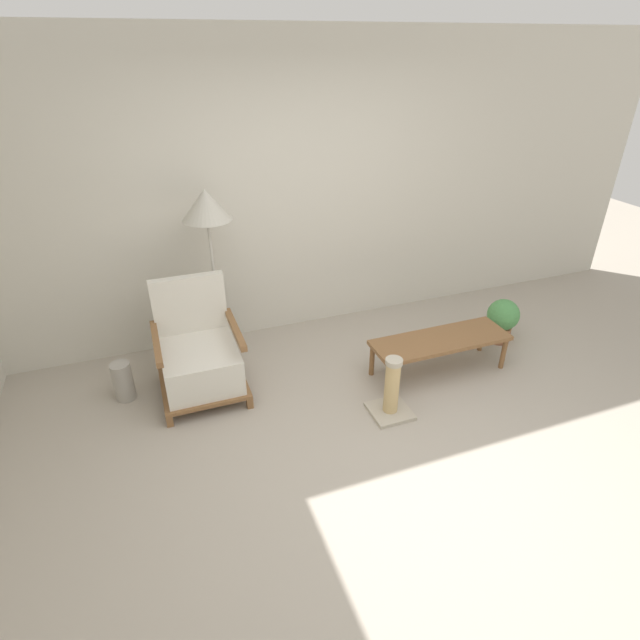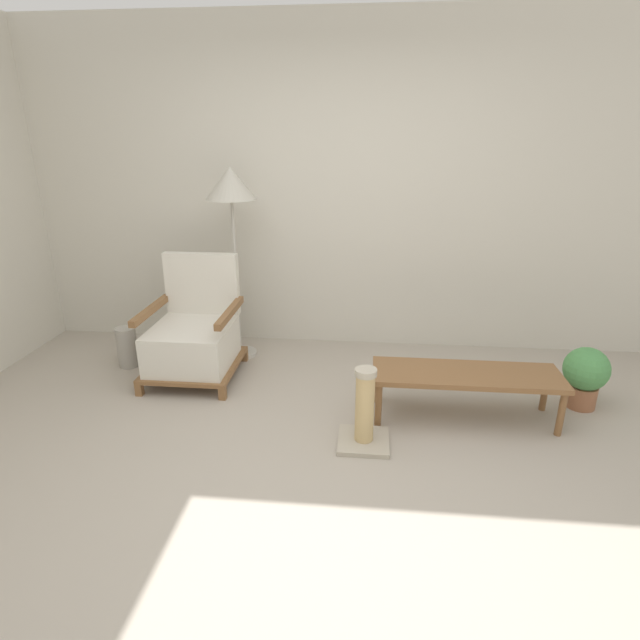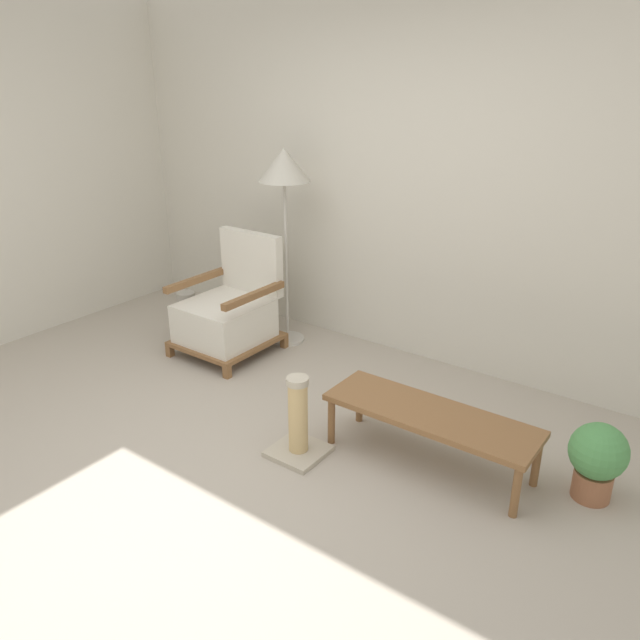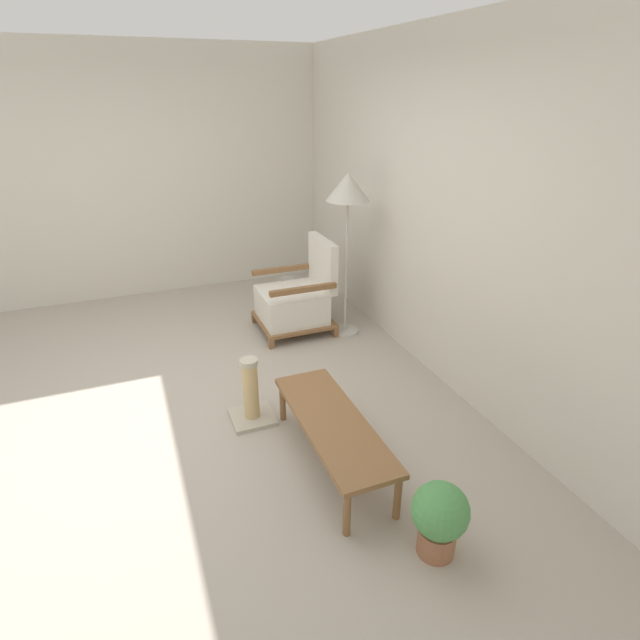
{
  "view_description": "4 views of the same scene",
  "coord_description": "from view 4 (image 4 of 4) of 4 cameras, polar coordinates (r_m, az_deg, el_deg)",
  "views": [
    {
      "loc": [
        -1.3,
        -2.17,
        2.56
      ],
      "look_at": [
        -0.05,
        1.19,
        0.55
      ],
      "focal_mm": 28.0,
      "sensor_mm": 36.0,
      "label": 1
    },
    {
      "loc": [
        0.28,
        -2.12,
        1.78
      ],
      "look_at": [
        -0.05,
        1.19,
        0.55
      ],
      "focal_mm": 28.0,
      "sensor_mm": 36.0,
      "label": 2
    },
    {
      "loc": [
        2.23,
        -1.93,
        2.14
      ],
      "look_at": [
        -0.05,
        1.19,
        0.55
      ],
      "focal_mm": 35.0,
      "sensor_mm": 36.0,
      "label": 3
    },
    {
      "loc": [
        3.32,
        -0.15,
        2.23
      ],
      "look_at": [
        -0.05,
        1.19,
        0.55
      ],
      "focal_mm": 28.0,
      "sensor_mm": 36.0,
      "label": 4
    }
  ],
  "objects": [
    {
      "name": "wall_back",
      "position": [
        4.14,
        13.19,
        11.99
      ],
      "size": [
        8.0,
        0.06,
        2.7
      ],
      "color": "beige",
      "rests_on": "ground_plane"
    },
    {
      "name": "vase",
      "position": [
        5.61,
        -3.7,
        3.26
      ],
      "size": [
        0.16,
        0.16,
        0.33
      ],
      "primitive_type": "cylinder",
      "color": "#9E998E",
      "rests_on": "ground_plane"
    },
    {
      "name": "potted_plant",
      "position": [
        2.81,
        13.5,
        -21.0
      ],
      "size": [
        0.3,
        0.3,
        0.44
      ],
      "color": "#935B3D",
      "rests_on": "ground_plane"
    },
    {
      "name": "floor_lamp",
      "position": [
        4.61,
        3.18,
        14.02
      ],
      "size": [
        0.4,
        0.4,
        1.56
      ],
      "color": "#B7B2A8",
      "rests_on": "ground_plane"
    },
    {
      "name": "ground_plane",
      "position": [
        4.0,
        -16.01,
        -10.1
      ],
      "size": [
        14.0,
        14.0,
        0.0
      ],
      "primitive_type": "plane",
      "color": "#A89E8E"
    },
    {
      "name": "scratching_post",
      "position": [
        3.71,
        -7.88,
        -8.71
      ],
      "size": [
        0.31,
        0.31,
        0.5
      ],
      "color": "#B2A893",
      "rests_on": "ground_plane"
    },
    {
      "name": "coffee_table",
      "position": [
        3.23,
        1.47,
        -11.88
      ],
      "size": [
        1.21,
        0.39,
        0.34
      ],
      "color": "brown",
      "rests_on": "ground_plane"
    },
    {
      "name": "wall_left",
      "position": [
        6.08,
        -15.93,
        15.69
      ],
      "size": [
        0.06,
        8.0,
        2.7
      ],
      "color": "beige",
      "rests_on": "ground_plane"
    },
    {
      "name": "armchair",
      "position": [
        4.98,
        -2.71,
        2.37
      ],
      "size": [
        0.67,
        0.71,
        0.92
      ],
      "color": "brown",
      "rests_on": "ground_plane"
    }
  ]
}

